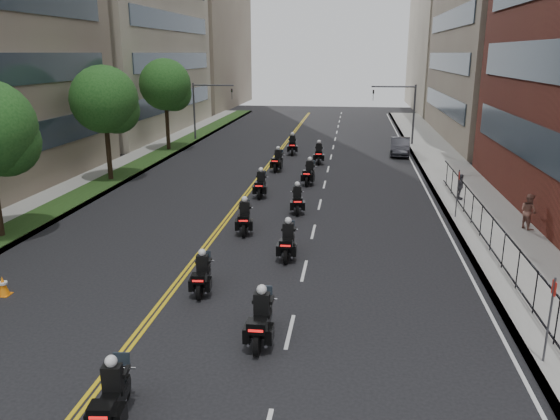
# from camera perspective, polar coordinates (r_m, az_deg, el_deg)

# --- Properties ---
(sidewalk_right) EXTENTS (4.00, 90.00, 0.15)m
(sidewalk_right) POSITION_cam_1_polar(r_m,az_deg,el_deg) (36.88, 18.46, 2.24)
(sidewalk_right) COLOR gray
(sidewalk_right) RESTS_ON ground
(sidewalk_left) EXTENTS (4.00, 90.00, 0.15)m
(sidewalk_left) POSITION_cam_1_polar(r_m,az_deg,el_deg) (39.96, -17.69, 3.33)
(sidewalk_left) COLOR gray
(sidewalk_left) RESTS_ON ground
(grass_strip) EXTENTS (2.00, 90.00, 0.04)m
(grass_strip) POSITION_cam_1_polar(r_m,az_deg,el_deg) (39.60, -16.65, 3.45)
(grass_strip) COLOR #1F3915
(grass_strip) RESTS_ON sidewalk_left
(building_right_far) EXTENTS (15.00, 28.00, 26.00)m
(building_right_far) POSITION_cam_1_polar(r_m,az_deg,el_deg) (89.90, 19.20, 18.20)
(building_right_far) COLOR gray
(building_right_far) RESTS_ON ground
(building_left_far) EXTENTS (16.00, 28.00, 26.00)m
(building_left_far) POSITION_cam_1_polar(r_m,az_deg,el_deg) (92.36, -9.90, 18.73)
(building_left_far) COLOR #7C695A
(building_left_far) RESTS_ON ground
(iron_fence) EXTENTS (0.05, 28.00, 1.50)m
(iron_fence) POSITION_cam_1_polar(r_m,az_deg,el_deg) (24.23, 21.74, -3.07)
(iron_fence) COLOR black
(iron_fence) RESTS_ON sidewalk_right
(street_trees) EXTENTS (4.40, 38.40, 7.98)m
(street_trees) POSITION_cam_1_polar(r_m,az_deg,el_deg) (33.12, -21.58, 9.36)
(street_trees) COLOR #322416
(street_trees) RESTS_ON ground
(traffic_signal_right) EXTENTS (4.09, 0.20, 5.60)m
(traffic_signal_right) POSITION_cam_1_polar(r_m,az_deg,el_deg) (52.64, 12.81, 10.60)
(traffic_signal_right) COLOR #3F3F44
(traffic_signal_right) RESTS_ON ground
(traffic_signal_left) EXTENTS (4.09, 0.20, 5.60)m
(traffic_signal_left) POSITION_cam_1_polar(r_m,az_deg,el_deg) (54.40, -8.00, 11.00)
(traffic_signal_left) COLOR #3F3F44
(traffic_signal_left) RESTS_ON ground
(motorcycle_0) EXTENTS (0.68, 2.31, 1.71)m
(motorcycle_0) POSITION_cam_1_polar(r_m,az_deg,el_deg) (13.93, -17.12, -18.29)
(motorcycle_0) COLOR black
(motorcycle_0) RESTS_ON ground
(motorcycle_1) EXTENTS (0.56, 2.43, 1.80)m
(motorcycle_1) POSITION_cam_1_polar(r_m,az_deg,el_deg) (16.60, -1.98, -11.45)
(motorcycle_1) COLOR black
(motorcycle_1) RESTS_ON ground
(motorcycle_2) EXTENTS (0.61, 2.18, 1.61)m
(motorcycle_2) POSITION_cam_1_polar(r_m,az_deg,el_deg) (20.07, -8.12, -6.78)
(motorcycle_2) COLOR black
(motorcycle_2) RESTS_ON ground
(motorcycle_3) EXTENTS (0.55, 2.38, 1.75)m
(motorcycle_3) POSITION_cam_1_polar(r_m,az_deg,el_deg) (23.07, 0.82, -3.37)
(motorcycle_3) COLOR black
(motorcycle_3) RESTS_ON ground
(motorcycle_4) EXTENTS (0.73, 2.40, 1.77)m
(motorcycle_4) POSITION_cam_1_polar(r_m,az_deg,el_deg) (26.36, -3.71, -0.88)
(motorcycle_4) COLOR black
(motorcycle_4) RESTS_ON ground
(motorcycle_5) EXTENTS (0.68, 2.29, 1.69)m
(motorcycle_5) POSITION_cam_1_polar(r_m,az_deg,el_deg) (29.65, 1.81, 1.01)
(motorcycle_5) COLOR black
(motorcycle_5) RESTS_ON ground
(motorcycle_6) EXTENTS (0.58, 2.40, 1.77)m
(motorcycle_6) POSITION_cam_1_polar(r_m,az_deg,el_deg) (32.98, -2.02, 2.61)
(motorcycle_6) COLOR black
(motorcycle_6) RESTS_ON ground
(motorcycle_7) EXTENTS (0.69, 2.46, 1.81)m
(motorcycle_7) POSITION_cam_1_polar(r_m,az_deg,el_deg) (36.14, 3.08, 3.83)
(motorcycle_7) COLOR black
(motorcycle_7) RESTS_ON ground
(motorcycle_8) EXTENTS (0.65, 2.46, 1.81)m
(motorcycle_8) POSITION_cam_1_polar(r_m,az_deg,el_deg) (40.30, -0.24, 5.13)
(motorcycle_8) COLOR black
(motorcycle_8) RESTS_ON ground
(motorcycle_9) EXTENTS (0.62, 2.50, 1.84)m
(motorcycle_9) POSITION_cam_1_polar(r_m,az_deg,el_deg) (43.17, 4.07, 5.84)
(motorcycle_9) COLOR black
(motorcycle_9) RESTS_ON ground
(motorcycle_10) EXTENTS (0.71, 2.55, 1.88)m
(motorcycle_10) POSITION_cam_1_polar(r_m,az_deg,el_deg) (47.02, 1.30, 6.74)
(motorcycle_10) COLOR black
(motorcycle_10) RESTS_ON ground
(parked_sedan) EXTENTS (1.90, 4.56, 1.47)m
(parked_sedan) POSITION_cam_1_polar(r_m,az_deg,el_deg) (47.73, 12.45, 6.50)
(parked_sedan) COLOR black
(parked_sedan) RESTS_ON ground
(pedestrian_b) EXTENTS (0.97, 1.05, 1.73)m
(pedestrian_b) POSITION_cam_1_polar(r_m,az_deg,el_deg) (28.97, 24.53, -0.13)
(pedestrian_b) COLOR #905D4E
(pedestrian_b) RESTS_ON sidewalk_right
(pedestrian_c) EXTENTS (0.62, 0.95, 1.51)m
(pedestrian_c) POSITION_cam_1_polar(r_m,az_deg,el_deg) (33.38, 18.33, 2.32)
(pedestrian_c) COLOR #3F3D45
(pedestrian_c) RESTS_ON sidewalk_right
(traffic_cone) EXTENTS (0.44, 0.44, 0.73)m
(traffic_cone) POSITION_cam_1_polar(r_m,az_deg,el_deg) (22.07, -26.96, -7.09)
(traffic_cone) COLOR orange
(traffic_cone) RESTS_ON ground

